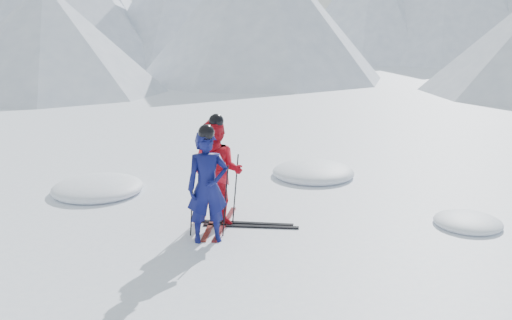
# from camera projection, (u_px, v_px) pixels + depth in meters

# --- Properties ---
(ground) EXTENTS (160.00, 160.00, 0.00)m
(ground) POSITION_uv_depth(u_px,v_px,m) (338.00, 230.00, 9.44)
(ground) COLOR white
(ground) RESTS_ON ground
(skier_blue) EXTENTS (0.78, 0.64, 1.85)m
(skier_blue) POSITION_uv_depth(u_px,v_px,m) (208.00, 187.00, 8.77)
(skier_blue) COLOR #0D1150
(skier_blue) RESTS_ON ground
(skier_red) EXTENTS (0.93, 0.73, 1.90)m
(skier_red) POSITION_uv_depth(u_px,v_px,m) (217.00, 173.00, 9.49)
(skier_red) COLOR red
(skier_red) RESTS_ON ground
(pole_blue_left) EXTENTS (0.12, 0.09, 1.23)m
(pole_blue_left) POSITION_uv_depth(u_px,v_px,m) (192.00, 202.00, 9.02)
(pole_blue_left) COLOR black
(pole_blue_left) RESTS_ON ground
(pole_blue_right) EXTENTS (0.12, 0.07, 1.23)m
(pole_blue_right) POSITION_uv_depth(u_px,v_px,m) (225.00, 201.00, 9.06)
(pole_blue_right) COLOR black
(pole_blue_right) RESTS_ON ground
(pole_red_left) EXTENTS (0.13, 0.10, 1.26)m
(pole_red_left) POSITION_uv_depth(u_px,v_px,m) (204.00, 186.00, 9.84)
(pole_red_left) COLOR black
(pole_red_left) RESTS_ON ground
(pole_red_right) EXTENTS (0.13, 0.09, 1.26)m
(pole_red_right) POSITION_uv_depth(u_px,v_px,m) (235.00, 189.00, 9.68)
(pole_red_right) COLOR black
(pole_red_right) RESTS_ON ground
(ski_worn_left) EXTENTS (0.13, 1.70, 0.03)m
(ski_worn_left) POSITION_uv_depth(u_px,v_px,m) (212.00, 223.00, 9.73)
(ski_worn_left) COLOR black
(ski_worn_left) RESTS_ON ground
(ski_worn_right) EXTENTS (0.17, 1.70, 0.03)m
(ski_worn_right) POSITION_uv_depth(u_px,v_px,m) (225.00, 224.00, 9.71)
(ski_worn_right) COLOR black
(ski_worn_right) RESTS_ON ground
(ski_loose_a) EXTENTS (1.70, 0.12, 0.03)m
(ski_loose_a) POSITION_uv_depth(u_px,v_px,m) (246.00, 223.00, 9.74)
(ski_loose_a) COLOR black
(ski_loose_a) RESTS_ON ground
(ski_loose_b) EXTENTS (1.70, 0.12, 0.03)m
(ski_loose_b) POSITION_uv_depth(u_px,v_px,m) (251.00, 226.00, 9.58)
(ski_loose_b) COLOR black
(ski_loose_b) RESTS_ON ground
(snow_lumps) EXTENTS (8.89, 4.50, 0.42)m
(snow_lumps) POSITION_uv_depth(u_px,v_px,m) (233.00, 187.00, 11.91)
(snow_lumps) COLOR white
(snow_lumps) RESTS_ON ground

